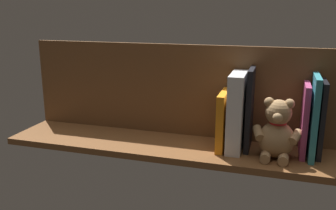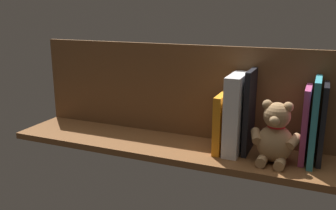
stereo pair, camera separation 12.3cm
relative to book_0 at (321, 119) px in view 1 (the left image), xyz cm
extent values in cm
cube|color=brown|center=(48.30, 3.42, -13.03)|extent=(112.24, 25.63, 2.20)
cube|color=brown|center=(48.30, -7.15, 4.47)|extent=(112.24, 1.50, 32.80)
cube|color=black|center=(0.00, 0.00, 0.00)|extent=(1.43, 12.00, 23.86)
cube|color=teal|center=(2.33, 1.46, 0.85)|extent=(1.75, 14.91, 25.56)
cube|color=#B23F72|center=(4.78, 0.47, -0.57)|extent=(1.67, 12.94, 22.73)
ellipsoid|color=tan|center=(12.63, 5.44, -6.19)|extent=(11.35, 10.26, 11.47)
sphere|color=tan|center=(12.63, 5.44, 2.50)|extent=(7.89, 7.89, 7.89)
sphere|color=tan|center=(9.68, 5.58, 5.46)|extent=(3.05, 3.05, 3.05)
sphere|color=tan|center=(15.58, 5.30, 5.46)|extent=(3.05, 3.05, 3.05)
sphere|color=tan|center=(12.79, 8.79, 1.91)|extent=(3.05, 3.05, 3.05)
cylinder|color=tan|center=(7.26, 7.13, -4.19)|extent=(4.66, 6.24, 4.24)
cylinder|color=tan|center=(18.14, 6.62, -4.19)|extent=(4.24, 6.18, 4.24)
cylinder|color=tan|center=(10.28, 10.44, -10.41)|extent=(3.25, 4.44, 3.05)
cylinder|color=tan|center=(15.44, 10.19, -10.41)|extent=(3.25, 4.44, 3.05)
torus|color=red|center=(12.63, 5.44, -0.64)|extent=(5.48, 5.48, 0.90)
cube|color=black|center=(21.61, 0.28, 1.38)|extent=(1.61, 12.56, 26.63)
cube|color=white|center=(25.52, 1.95, 0.67)|extent=(4.74, 15.69, 25.20)
cube|color=orange|center=(29.84, 1.74, -2.53)|extent=(2.41, 15.48, 18.80)
camera|label=1|loc=(12.98, 117.43, 33.07)|focal=39.35mm
camera|label=2|loc=(1.41, 113.17, 33.07)|focal=39.35mm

